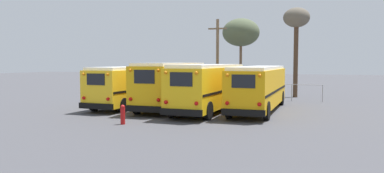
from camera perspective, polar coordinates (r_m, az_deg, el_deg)
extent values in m
plane|color=#424247|center=(26.20, 0.04, -3.43)|extent=(160.00, 160.00, 0.00)
cube|color=yellow|center=(27.95, -8.77, 0.14)|extent=(2.85, 9.36, 2.40)
cube|color=white|center=(27.90, -8.79, 2.81)|extent=(2.64, 8.99, 0.20)
cube|color=black|center=(24.17, -14.44, -2.92)|extent=(2.48, 0.31, 0.36)
cube|color=black|center=(24.05, -14.47, 1.07)|extent=(1.34, 0.09, 0.72)
sphere|color=red|center=(24.66, -16.18, -1.70)|extent=(0.22, 0.22, 0.22)
sphere|color=orange|center=(24.57, -16.24, 1.84)|extent=(0.18, 0.18, 0.18)
sphere|color=red|center=(23.58, -12.70, -1.88)|extent=(0.22, 0.22, 0.22)
sphere|color=orange|center=(23.48, -12.75, 1.81)|extent=(0.18, 0.18, 0.18)
cube|color=black|center=(28.61, -10.87, -0.16)|extent=(0.44, 9.07, 0.14)
cube|color=black|center=(27.35, -6.56, -0.29)|extent=(0.44, 9.07, 0.14)
cylinder|color=black|center=(31.47, -7.41, -1.38)|extent=(0.32, 0.98, 0.97)
cylinder|color=black|center=(30.42, -3.68, -1.53)|extent=(0.32, 0.98, 0.97)
cylinder|color=black|center=(25.91, -14.69, -2.56)|extent=(0.32, 0.98, 0.97)
cylinder|color=black|center=(24.63, -10.46, -2.82)|extent=(0.32, 0.98, 0.97)
cube|color=#EAAA0F|center=(26.62, -3.02, 0.30)|extent=(2.83, 9.80, 2.68)
cube|color=white|center=(26.57, -3.03, 3.41)|extent=(2.62, 9.40, 0.20)
cube|color=black|center=(22.20, -7.28, -3.41)|extent=(2.42, 0.32, 0.36)
cube|color=black|center=(22.07, -7.29, 1.49)|extent=(1.30, 0.09, 0.80)
sphere|color=red|center=(22.50, -9.37, -1.91)|extent=(0.22, 0.22, 0.22)
sphere|color=orange|center=(22.40, -9.41, 2.48)|extent=(0.18, 0.18, 0.18)
sphere|color=red|center=(21.79, -5.17, -2.06)|extent=(0.22, 0.22, 0.22)
sphere|color=orange|center=(21.68, -5.19, 2.48)|extent=(0.18, 0.18, 0.18)
cube|color=black|center=(27.06, -5.40, -0.08)|extent=(0.48, 9.49, 0.14)
cube|color=black|center=(26.25, -0.56, -0.18)|extent=(0.48, 9.49, 0.14)
cylinder|color=black|center=(30.41, -2.71, -1.52)|extent=(0.33, 0.98, 0.97)
cylinder|color=black|center=(29.75, 1.30, -1.64)|extent=(0.33, 0.98, 0.97)
cylinder|color=black|center=(23.87, -8.39, -3.01)|extent=(0.33, 0.98, 0.97)
cylinder|color=black|center=(23.03, -3.40, -3.22)|extent=(0.33, 0.98, 0.97)
cube|color=yellow|center=(24.74, 2.69, -0.03)|extent=(2.65, 9.79, 2.55)
cube|color=white|center=(24.69, 2.70, 3.15)|extent=(2.44, 9.40, 0.20)
cube|color=black|center=(20.28, -1.70, -3.97)|extent=(2.43, 0.27, 0.36)
cube|color=black|center=(20.14, -1.68, 1.10)|extent=(1.31, 0.07, 0.76)
sphere|color=red|center=(20.56, -4.01, -2.41)|extent=(0.22, 0.22, 0.22)
sphere|color=orange|center=(20.45, -4.03, 2.13)|extent=(0.18, 0.18, 0.18)
sphere|color=red|center=(19.88, 0.66, -2.61)|extent=(0.22, 0.22, 0.22)
sphere|color=orange|center=(19.76, 0.66, 2.08)|extent=(0.18, 0.18, 0.18)
cube|color=black|center=(25.16, 0.09, -0.40)|extent=(0.29, 9.53, 0.14)
cube|color=black|center=(24.40, 5.37, -0.55)|extent=(0.29, 9.53, 0.14)
cylinder|color=black|center=(28.55, 2.83, -1.77)|extent=(0.31, 1.07, 1.06)
cylinder|color=black|center=(27.94, 7.16, -1.92)|extent=(0.31, 1.07, 1.06)
cylinder|color=black|center=(21.94, -3.02, -3.44)|extent=(0.31, 1.07, 1.06)
cylinder|color=black|center=(21.13, 2.49, -3.71)|extent=(0.31, 1.07, 1.06)
cube|color=#E5A00C|center=(25.44, 10.19, -0.13)|extent=(2.37, 10.56, 2.41)
cube|color=white|center=(25.38, 10.22, 2.81)|extent=(2.18, 10.14, 0.20)
cube|color=black|center=(20.33, 7.77, -3.97)|extent=(2.38, 0.21, 0.36)
cube|color=black|center=(20.20, 7.83, 0.79)|extent=(1.28, 0.03, 0.72)
sphere|color=red|center=(20.45, 5.37, -2.55)|extent=(0.22, 0.22, 0.22)
sphere|color=orange|center=(20.34, 5.40, 1.74)|extent=(0.18, 0.18, 0.18)
sphere|color=red|center=(20.10, 10.23, -2.70)|extent=(0.22, 0.22, 0.22)
sphere|color=orange|center=(19.99, 10.28, 1.66)|extent=(0.18, 0.18, 0.18)
cube|color=black|center=(25.66, 7.58, -0.48)|extent=(0.06, 10.34, 0.14)
cube|color=black|center=(25.29, 12.82, -0.60)|extent=(0.06, 10.34, 0.14)
cylinder|color=black|center=(29.61, 9.31, -1.61)|extent=(0.28, 1.07, 1.07)
cylinder|color=black|center=(29.31, 13.50, -1.72)|extent=(0.28, 1.07, 1.07)
cylinder|color=black|center=(21.86, 5.68, -3.47)|extent=(0.28, 1.07, 1.07)
cylinder|color=black|center=(21.46, 11.34, -3.66)|extent=(0.28, 1.07, 1.07)
cylinder|color=brown|center=(35.52, 3.91, 4.34)|extent=(0.28, 0.28, 7.30)
cube|color=brown|center=(35.66, 3.93, 8.80)|extent=(1.80, 0.14, 0.14)
cylinder|color=brown|center=(41.29, 7.42, 2.91)|extent=(0.29, 0.29, 5.39)
ellipsoid|color=#4C563D|center=(41.41, 7.46, 8.18)|extent=(4.03, 4.03, 3.02)
cylinder|color=#473323|center=(36.08, 15.53, 3.74)|extent=(0.42, 0.42, 6.71)
ellipsoid|color=#5B5447|center=(36.31, 15.64, 10.10)|extent=(2.41, 2.41, 1.81)
cylinder|color=#939399|center=(36.65, -8.58, -0.33)|extent=(0.06, 0.06, 1.40)
cylinder|color=#939399|center=(35.56, -5.10, -0.42)|extent=(0.06, 0.06, 1.40)
cylinder|color=#939399|center=(34.62, -1.42, -0.52)|extent=(0.06, 0.06, 1.40)
cylinder|color=#939399|center=(33.83, 2.46, -0.62)|extent=(0.06, 0.06, 1.40)
cylinder|color=#939399|center=(33.19, 6.50, -0.73)|extent=(0.06, 0.06, 1.40)
cylinder|color=#939399|center=(32.73, 10.67, -0.83)|extent=(0.06, 0.06, 1.40)
cylinder|color=#939399|center=(32.45, 14.94, -0.93)|extent=(0.06, 0.06, 1.40)
cylinder|color=#939399|center=(32.35, 19.27, -1.03)|extent=(0.06, 0.06, 1.40)
cylinder|color=#939399|center=(33.44, 4.46, 0.52)|extent=(17.12, 0.04, 0.04)
cylinder|color=#B21414|center=(20.05, -10.51, -4.48)|extent=(0.24, 0.24, 0.85)
sphere|color=#B21414|center=(19.98, -10.52, -3.08)|extent=(0.23, 0.23, 0.23)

